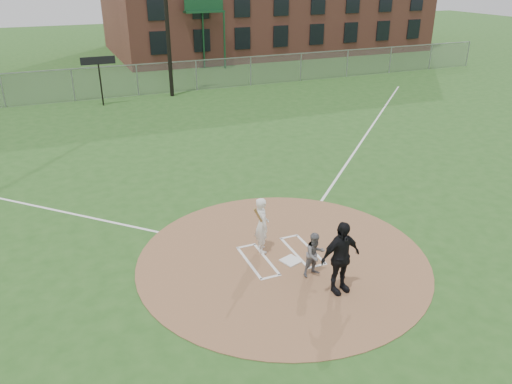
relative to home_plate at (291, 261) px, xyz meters
name	(u,v)px	position (x,y,z in m)	size (l,w,h in m)	color
ground	(283,259)	(-0.15, 0.23, -0.04)	(140.00, 140.00, 0.00)	#25511B
dirt_circle	(283,259)	(-0.15, 0.23, -0.03)	(8.40, 8.40, 0.02)	#926645
home_plate	(291,261)	(0.00, 0.00, 0.00)	(0.49, 0.49, 0.03)	silver
foul_line_first	(366,135)	(8.85, 9.23, -0.03)	(0.10, 24.00, 0.01)	white
catcher	(315,254)	(0.28, -0.85, 0.62)	(0.62, 0.48, 1.27)	slate
umpire	(340,258)	(0.50, -1.75, 0.98)	(1.17, 0.49, 2.00)	black
batters_boxes	(280,256)	(-0.15, 0.38, -0.01)	(2.08, 1.88, 0.01)	white
batter_at_plate	(262,225)	(-0.53, 0.87, 0.85)	(0.78, 0.98, 1.78)	white
outfield_fence	(137,80)	(-0.15, 22.23, 0.98)	(56.08, 0.08, 2.03)	slate
scoreboard_sign	(98,66)	(-2.65, 20.43, 2.35)	(2.00, 0.10, 2.93)	black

